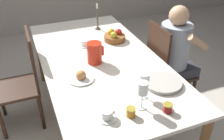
% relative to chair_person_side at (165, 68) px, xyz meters
% --- Properties ---
extents(ground_plane, '(20.00, 20.00, 0.00)m').
position_rel_chair_person_side_xyz_m(ground_plane, '(-0.70, 0.05, -0.51)').
color(ground_plane, beige).
extents(dining_table, '(1.05, 2.09, 0.75)m').
position_rel_chair_person_side_xyz_m(dining_table, '(-0.70, 0.05, 0.15)').
color(dining_table, silver).
rests_on(dining_table, ground_plane).
extents(chair_person_side, '(0.42, 0.42, 0.99)m').
position_rel_chair_person_side_xyz_m(chair_person_side, '(0.00, 0.00, 0.00)').
color(chair_person_side, '#331E14').
rests_on(chair_person_side, ground_plane).
extents(chair_opposite, '(0.42, 0.42, 0.99)m').
position_rel_chair_person_side_xyz_m(chair_opposite, '(-1.41, 0.31, 0.00)').
color(chair_opposite, '#331E14').
rests_on(chair_opposite, ground_plane).
extents(person_seated, '(0.39, 0.41, 1.18)m').
position_rel_chair_person_side_xyz_m(person_seated, '(0.10, -0.03, 0.19)').
color(person_seated, '#33333D').
rests_on(person_seated, ground_plane).
extents(red_pitcher, '(0.16, 0.13, 0.19)m').
position_rel_chair_person_side_xyz_m(red_pitcher, '(-0.77, -0.01, 0.33)').
color(red_pitcher, red).
rests_on(red_pitcher, dining_table).
extents(wine_glass_water, '(0.07, 0.07, 0.21)m').
position_rel_chair_person_side_xyz_m(wine_glass_water, '(-0.67, -0.72, 0.39)').
color(wine_glass_water, white).
rests_on(wine_glass_water, dining_table).
extents(wine_glass_juice, '(0.07, 0.07, 0.20)m').
position_rel_chair_person_side_xyz_m(wine_glass_juice, '(-0.60, -0.61, 0.38)').
color(wine_glass_juice, white).
rests_on(wine_glass_juice, dining_table).
extents(teacup_near_person, '(0.13, 0.13, 0.06)m').
position_rel_chair_person_side_xyz_m(teacup_near_person, '(-0.92, -0.73, 0.26)').
color(teacup_near_person, white).
rests_on(teacup_near_person, dining_table).
extents(teacup_across, '(0.13, 0.13, 0.06)m').
position_rel_chair_person_side_xyz_m(teacup_across, '(-0.76, 0.35, 0.26)').
color(teacup_across, white).
rests_on(teacup_across, dining_table).
extents(serving_tray, '(0.30, 0.30, 0.03)m').
position_rel_chair_person_side_xyz_m(serving_tray, '(-0.38, -0.53, 0.25)').
color(serving_tray, '#B7B2A8').
rests_on(serving_tray, dining_table).
extents(bread_plate, '(0.22, 0.22, 0.08)m').
position_rel_chair_person_side_xyz_m(bread_plate, '(-0.96, -0.22, 0.26)').
color(bread_plate, white).
rests_on(bread_plate, dining_table).
extents(jam_jar_amber, '(0.07, 0.07, 0.06)m').
position_rel_chair_person_side_xyz_m(jam_jar_amber, '(-0.77, -0.76, 0.27)').
color(jam_jar_amber, '#C67A1E').
rests_on(jam_jar_amber, dining_table).
extents(jam_jar_red, '(0.07, 0.07, 0.06)m').
position_rel_chair_person_side_xyz_m(jam_jar_red, '(-0.52, -0.81, 0.27)').
color(jam_jar_red, '#A81E1E').
rests_on(jam_jar_red, dining_table).
extents(fruit_bowl, '(0.22, 0.22, 0.12)m').
position_rel_chair_person_side_xyz_m(fruit_bowl, '(-0.43, 0.36, 0.28)').
color(fruit_bowl, brown).
rests_on(fruit_bowl, dining_table).
extents(candlestick_tall, '(0.06, 0.06, 0.30)m').
position_rel_chair_person_side_xyz_m(candlestick_tall, '(-0.50, 0.72, 0.35)').
color(candlestick_tall, '#4C4238').
rests_on(candlestick_tall, dining_table).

